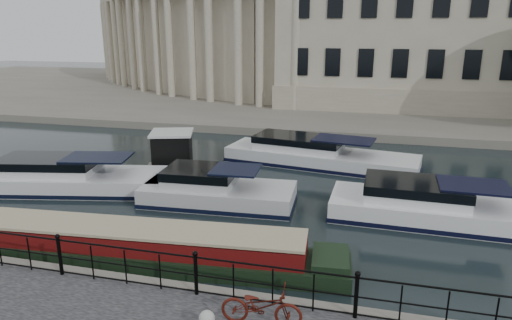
% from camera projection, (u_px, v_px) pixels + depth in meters
% --- Properties ---
extents(ground_plane, '(160.00, 160.00, 0.00)m').
position_uv_depth(ground_plane, '(224.00, 270.00, 14.00)').
color(ground_plane, black).
rests_on(ground_plane, ground).
extents(far_bank, '(120.00, 42.00, 0.55)m').
position_uv_depth(far_bank, '(334.00, 94.00, 50.25)').
color(far_bank, '#6B665B').
rests_on(far_bank, ground_plane).
extents(railing, '(24.14, 0.14, 1.22)m').
position_uv_depth(railing, '(196.00, 271.00, 11.58)').
color(railing, black).
rests_on(railing, near_quay).
extents(civic_building, '(53.55, 31.84, 16.85)m').
position_uv_depth(civic_building, '(323.00, 30.00, 44.62)').
color(civic_building, '#ADA38C').
rests_on(civic_building, far_bank).
extents(bicycle, '(1.93, 0.78, 0.99)m').
position_uv_depth(bicycle, '(261.00, 306.00, 10.40)').
color(bicycle, '#4D150D').
rests_on(bicycle, near_quay).
extents(narrowboat, '(13.38, 2.84, 1.49)m').
position_uv_depth(narrowboat, '(138.00, 251.00, 14.43)').
color(narrowboat, black).
rests_on(narrowboat, ground_plane).
extents(harbour_hut, '(3.45, 3.14, 2.18)m').
position_uv_depth(harbour_hut, '(173.00, 154.00, 23.47)').
color(harbour_hut, '#6B665B').
rests_on(harbour_hut, ground_plane).
extents(cabin_cruisers, '(25.10, 11.24, 1.99)m').
position_uv_depth(cabin_cruisers, '(257.00, 182.00, 20.95)').
color(cabin_cruisers, white).
rests_on(cabin_cruisers, ground_plane).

